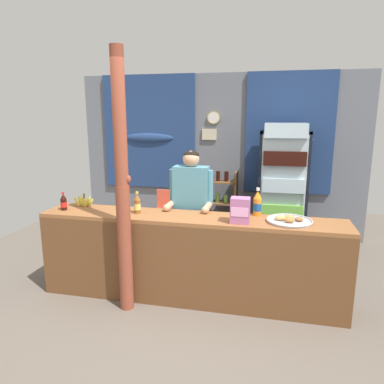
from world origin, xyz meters
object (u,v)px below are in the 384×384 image
object	(u,v)px
pastry_tray	(289,220)
soda_bottle_iced_tea	(137,204)
stall_counter	(187,253)
plastic_lawn_chair	(169,215)
soda_bottle_cola	(64,202)
snack_box_wafer	(240,210)
drink_fridge	(283,182)
soda_bottle_orange_soda	(257,204)
timber_post	(122,192)
bottle_shelf_rack	(222,204)
shopkeeper	(191,201)
banana_bunch	(84,202)

from	to	relation	value
pastry_tray	soda_bottle_iced_tea	bearing A→B (deg)	-179.51
stall_counter	soda_bottle_iced_tea	distance (m)	0.76
plastic_lawn_chair	soda_bottle_cola	distance (m)	1.82
pastry_tray	snack_box_wafer	bearing A→B (deg)	-165.37
drink_fridge	snack_box_wafer	size ratio (longest dim) A/B	7.36
drink_fridge	soda_bottle_orange_soda	bearing A→B (deg)	-100.83
timber_post	bottle_shelf_rack	distance (m)	2.48
bottle_shelf_rack	snack_box_wafer	size ratio (longest dim) A/B	4.42
shopkeeper	bottle_shelf_rack	bearing A→B (deg)	84.08
pastry_tray	banana_bunch	distance (m)	2.32
bottle_shelf_rack	soda_bottle_cola	distance (m)	2.55
soda_bottle_iced_tea	soda_bottle_cola	bearing A→B (deg)	-176.61
timber_post	pastry_tray	bearing A→B (deg)	12.49
drink_fridge	soda_bottle_orange_soda	distance (m)	1.63
bottle_shelf_rack	plastic_lawn_chair	size ratio (longest dim) A/B	1.31
stall_counter	shopkeeper	size ratio (longest dim) A/B	2.05
bottle_shelf_rack	soda_bottle_iced_tea	distance (m)	2.10
soda_bottle_orange_soda	timber_post	bearing A→B (deg)	-157.38
drink_fridge	soda_bottle_iced_tea	size ratio (longest dim) A/B	7.82
soda_bottle_orange_soda	banana_bunch	world-z (taller)	soda_bottle_orange_soda
drink_fridge	banana_bunch	size ratio (longest dim) A/B	6.96
drink_fridge	bottle_shelf_rack	world-z (taller)	drink_fridge
drink_fridge	snack_box_wafer	bearing A→B (deg)	-103.61
timber_post	drink_fridge	xyz separation A→B (m)	(1.60, 2.14, -0.22)
timber_post	snack_box_wafer	distance (m)	1.18
plastic_lawn_chair	soda_bottle_iced_tea	bearing A→B (deg)	-86.73
shopkeeper	soda_bottle_cola	bearing A→B (deg)	-161.30
soda_bottle_iced_tea	plastic_lawn_chair	bearing A→B (deg)	93.27
snack_box_wafer	soda_bottle_iced_tea	bearing A→B (deg)	174.33
plastic_lawn_chair	soda_bottle_orange_soda	size ratio (longest dim) A/B	2.86
soda_bottle_cola	snack_box_wafer	world-z (taller)	snack_box_wafer
soda_bottle_iced_tea	snack_box_wafer	bearing A→B (deg)	-5.67
bottle_shelf_rack	soda_bottle_iced_tea	world-z (taller)	soda_bottle_iced_tea
shopkeeper	soda_bottle_cola	distance (m)	1.44
plastic_lawn_chair	shopkeeper	world-z (taller)	shopkeeper
stall_counter	snack_box_wafer	distance (m)	0.73
drink_fridge	soda_bottle_iced_tea	bearing A→B (deg)	-131.41
timber_post	drink_fridge	world-z (taller)	timber_post
soda_bottle_orange_soda	banana_bunch	distance (m)	2.00
stall_counter	snack_box_wafer	bearing A→B (deg)	-0.70
plastic_lawn_chair	banana_bunch	bearing A→B (deg)	-114.57
bottle_shelf_rack	soda_bottle_orange_soda	bearing A→B (deg)	-70.70
drink_fridge	plastic_lawn_chair	world-z (taller)	drink_fridge
bottle_shelf_rack	drink_fridge	bearing A→B (deg)	-9.09
stall_counter	snack_box_wafer	xyz separation A→B (m)	(0.54, -0.01, 0.49)
soda_bottle_iced_tea	timber_post	bearing A→B (deg)	-92.25
bottle_shelf_rack	shopkeeper	bearing A→B (deg)	-95.92
stall_counter	bottle_shelf_rack	distance (m)	2.05
soda_bottle_cola	banana_bunch	world-z (taller)	soda_bottle_cola
banana_bunch	soda_bottle_cola	bearing A→B (deg)	-128.15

